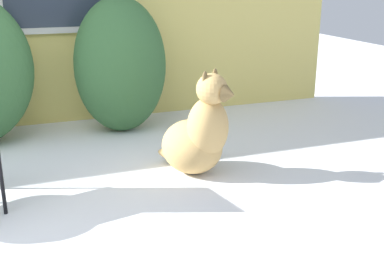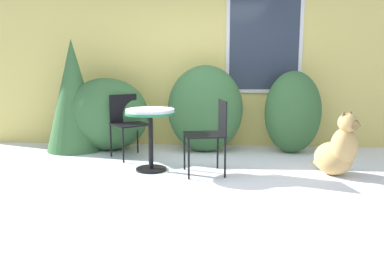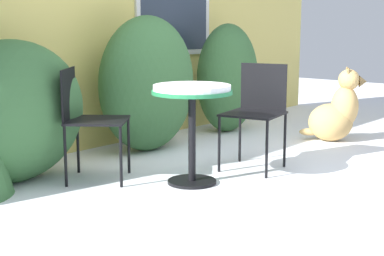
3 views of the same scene
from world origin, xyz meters
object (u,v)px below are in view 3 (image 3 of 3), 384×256
patio_table (192,104)px  patio_chair_far_side (257,108)px  patio_chair_near_table (88,116)px  dog (336,114)px

patio_table → patio_chair_far_side: size_ratio=0.87×
patio_table → patio_chair_near_table: size_ratio=0.87×
dog → patio_table: bearing=144.4°
patio_chair_near_table → dog: size_ratio=1.14×
patio_table → patio_chair_near_table: (-0.47, 0.72, -0.12)m
dog → patio_chair_near_table: bearing=130.4°
patio_chair_near_table → dog: (2.81, -0.82, -0.24)m
patio_chair_near_table → patio_chair_far_side: same height
patio_table → patio_chair_near_table: patio_chair_near_table is taller
patio_table → dog: dog is taller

